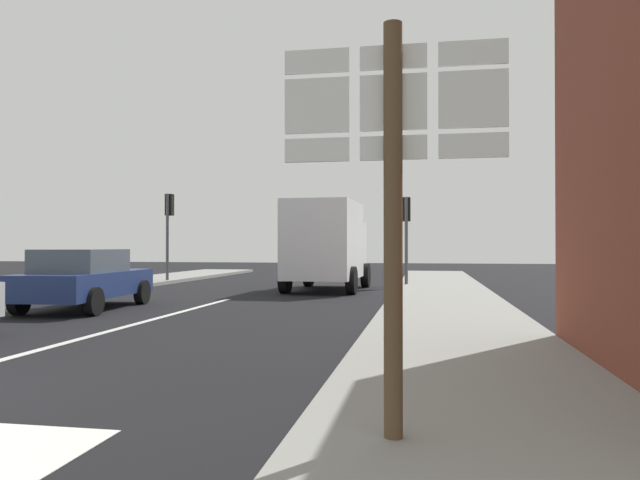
{
  "coord_description": "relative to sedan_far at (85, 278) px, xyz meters",
  "views": [
    {
      "loc": [
        5.66,
        -4.5,
        1.55
      ],
      "look_at": [
        2.97,
        10.49,
        1.7
      ],
      "focal_mm": 33.37,
      "sensor_mm": 36.0,
      "label": 1
    }
  ],
  "objects": [
    {
      "name": "ground_plane",
      "position": [
        2.56,
        1.23,
        -0.76
      ],
      "size": [
        80.0,
        80.0,
        0.0
      ],
      "primitive_type": "plane",
      "color": "black"
    },
    {
      "name": "sidewalk_right",
      "position": [
        8.72,
        -0.77,
        -0.69
      ],
      "size": [
        3.05,
        44.0,
        0.14
      ],
      "primitive_type": "cube",
      "color": "gray",
      "rests_on": "ground"
    },
    {
      "name": "lane_centre_stripe",
      "position": [
        2.56,
        -2.77,
        -0.75
      ],
      "size": [
        0.16,
        12.0,
        0.01
      ],
      "primitive_type": "cube",
      "color": "silver",
      "rests_on": "ground"
    },
    {
      "name": "sedan_far",
      "position": [
        0.0,
        0.0,
        0.0
      ],
      "size": [
        2.22,
        4.32,
        1.47
      ],
      "color": "navy",
      "rests_on": "ground"
    },
    {
      "name": "delivery_truck",
      "position": [
        4.82,
        7.13,
        0.89
      ],
      "size": [
        2.62,
        5.07,
        3.05
      ],
      "color": "silver",
      "rests_on": "ground"
    },
    {
      "name": "route_sign_post",
      "position": [
        7.98,
        -8.84,
        1.24
      ],
      "size": [
        1.66,
        0.14,
        3.2
      ],
      "color": "brown",
      "rests_on": "ground"
    },
    {
      "name": "traffic_light_far_left",
      "position": [
        -2.37,
        10.02,
        2.0
      ],
      "size": [
        0.3,
        0.49,
        3.73
      ],
      "color": "#47474C",
      "rests_on": "ground"
    },
    {
      "name": "traffic_light_far_right",
      "position": [
        7.49,
        9.18,
        1.74
      ],
      "size": [
        0.3,
        0.49,
        3.38
      ],
      "color": "#47474C",
      "rests_on": "ground"
    }
  ]
}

